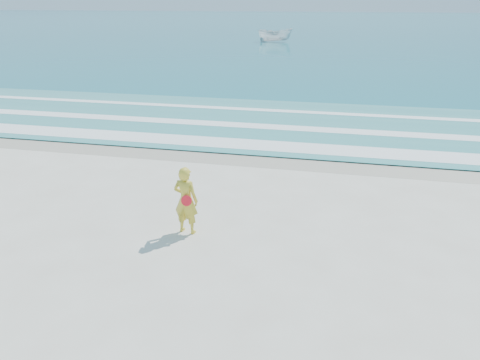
# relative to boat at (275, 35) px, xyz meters

# --- Properties ---
(ground) EXTENTS (400.00, 400.00, 0.00)m
(ground) POSITION_rel_boat_xyz_m (6.63, -56.94, -0.91)
(ground) COLOR silver
(ground) RESTS_ON ground
(wet_sand) EXTENTS (400.00, 2.40, 0.00)m
(wet_sand) POSITION_rel_boat_xyz_m (6.63, -47.94, -0.91)
(wet_sand) COLOR #B2A893
(wet_sand) RESTS_ON ground
(ocean) EXTENTS (400.00, 190.00, 0.04)m
(ocean) POSITION_rel_boat_xyz_m (6.63, 48.06, -0.89)
(ocean) COLOR #19727F
(ocean) RESTS_ON ground
(shallow) EXTENTS (400.00, 10.00, 0.01)m
(shallow) POSITION_rel_boat_xyz_m (6.63, -42.94, -0.87)
(shallow) COLOR #59B7AD
(shallow) RESTS_ON ocean
(foam_near) EXTENTS (400.00, 1.40, 0.01)m
(foam_near) POSITION_rel_boat_xyz_m (6.63, -46.64, -0.86)
(foam_near) COLOR white
(foam_near) RESTS_ON shallow
(foam_mid) EXTENTS (400.00, 0.90, 0.01)m
(foam_mid) POSITION_rel_boat_xyz_m (6.63, -43.74, -0.86)
(foam_mid) COLOR white
(foam_mid) RESTS_ON shallow
(foam_far) EXTENTS (400.00, 0.60, 0.01)m
(foam_far) POSITION_rel_boat_xyz_m (6.63, -40.44, -0.86)
(foam_far) COLOR white
(foam_far) RESTS_ON shallow
(boat) EXTENTS (4.73, 2.36, 1.75)m
(boat) POSITION_rel_boat_xyz_m (0.00, 0.00, 0.00)
(boat) COLOR white
(boat) RESTS_ON ocean
(woman) EXTENTS (0.69, 0.51, 1.75)m
(woman) POSITION_rel_boat_xyz_m (6.08, -54.26, -0.04)
(woman) COLOR gold
(woman) RESTS_ON ground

